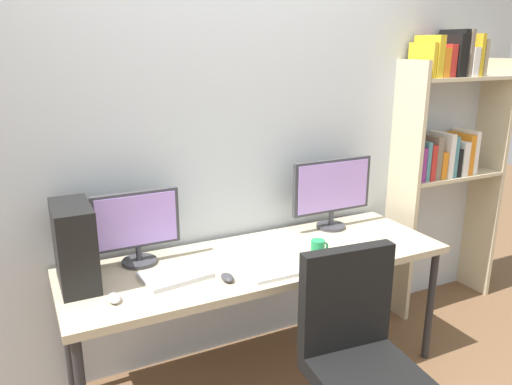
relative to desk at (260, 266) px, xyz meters
The scene contains 12 objects.
wall_back 0.74m from the desk, 90.00° to the left, with size 4.48×0.10×2.60m.
desk is the anchor object (origin of this frame).
bookshelf 1.64m from the desk, ahead, with size 0.83×0.28×1.93m.
office_chair 0.78m from the desk, 80.43° to the right, with size 0.52×0.52×0.99m.
monitor_left 0.69m from the desk, 160.52° to the left, with size 0.44×0.18×0.39m.
monitor_right 0.70m from the desk, 19.49° to the left, with size 0.54×0.18×0.44m.
pc_tower 0.96m from the desk, behind, with size 0.17×0.34×0.40m, color black.
keyboard_main 0.24m from the desk, 90.00° to the right, with size 0.32×0.13×0.02m, color silver.
mouse_left_side 0.81m from the desk, 169.82° to the right, with size 0.06×0.10×0.03m, color silver.
mouse_right_side 0.33m from the desk, 146.31° to the right, with size 0.06×0.10×0.03m, color #38383D.
laptop_closed 0.49m from the desk, behind, with size 0.32×0.22×0.02m, color silver.
coffee_mug 0.33m from the desk, 22.50° to the right, with size 0.11×0.08×0.09m.
Camera 1 is at (-1.11, -1.60, 1.83)m, focal length 34.92 mm.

